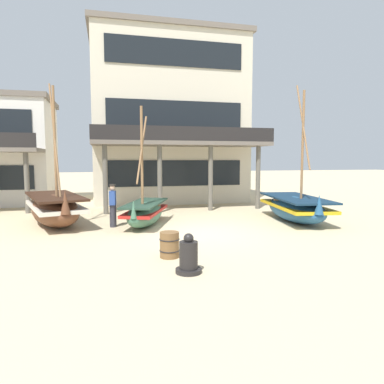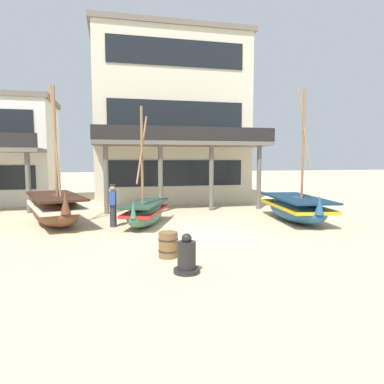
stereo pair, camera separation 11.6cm
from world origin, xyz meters
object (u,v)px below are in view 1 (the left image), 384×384
at_px(fishing_boat_near_left, 145,212).
at_px(fisherman_by_hull, 113,206).
at_px(fishing_boat_centre_large, 55,208).
at_px(fishing_boat_far_right, 296,207).
at_px(harbor_building_main, 166,121).
at_px(capstan_winch, 189,257).
at_px(wooden_barrel, 169,245).

xyz_separation_m(fishing_boat_near_left, fisherman_by_hull, (-1.27, -0.02, 0.30)).
relative_size(fishing_boat_near_left, fishing_boat_centre_large, 0.83).
distance_m(fishing_boat_far_right, fisherman_by_hull, 7.68).
distance_m(fishing_boat_centre_large, harbor_building_main, 11.19).
height_order(fishing_boat_near_left, fishing_boat_far_right, fishing_boat_far_right).
xyz_separation_m(fishing_boat_centre_large, harbor_building_main, (5.95, 8.34, 4.49)).
bearing_deg(fisherman_by_hull, fishing_boat_centre_large, 156.87).
bearing_deg(fisherman_by_hull, fishing_boat_far_right, -3.52).
xyz_separation_m(fishing_boat_centre_large, fisherman_by_hull, (2.27, -0.97, 0.15)).
distance_m(capstan_winch, harbor_building_main, 16.30).
bearing_deg(fishing_boat_near_left, fisherman_by_hull, -179.30).
height_order(fishing_boat_far_right, capstan_winch, fishing_boat_far_right).
bearing_deg(fishing_boat_far_right, wooden_barrel, -145.67).
height_order(fishing_boat_centre_large, wooden_barrel, fishing_boat_centre_large).
bearing_deg(fishing_boat_near_left, fishing_boat_centre_large, 164.89).
height_order(fishing_boat_centre_large, capstan_winch, fishing_boat_centre_large).
distance_m(fishing_boat_near_left, harbor_building_main, 10.67).
relative_size(fishing_boat_centre_large, wooden_barrel, 8.05).
distance_m(fishing_boat_far_right, capstan_winch, 8.28).
height_order(fishing_boat_centre_large, fisherman_by_hull, fishing_boat_centre_large).
height_order(fisherman_by_hull, capstan_winch, fisherman_by_hull).
bearing_deg(fishing_boat_centre_large, capstan_winch, -61.26).
distance_m(fishing_boat_centre_large, fisherman_by_hull, 2.47).
bearing_deg(fisherman_by_hull, wooden_barrel, -73.43).
xyz_separation_m(fishing_boat_centre_large, wooden_barrel, (3.68, -5.71, -0.33)).
distance_m(fishing_boat_near_left, fishing_boat_centre_large, 3.67).
xyz_separation_m(fishing_boat_near_left, capstan_winch, (0.36, -6.14, -0.16)).
distance_m(wooden_barrel, harbor_building_main, 15.03).
distance_m(fishing_boat_centre_large, wooden_barrel, 6.80).
distance_m(capstan_winch, wooden_barrel, 1.40).
bearing_deg(fishing_boat_centre_large, fishing_boat_far_right, -8.25).
bearing_deg(fishing_boat_far_right, harbor_building_main, 112.16).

